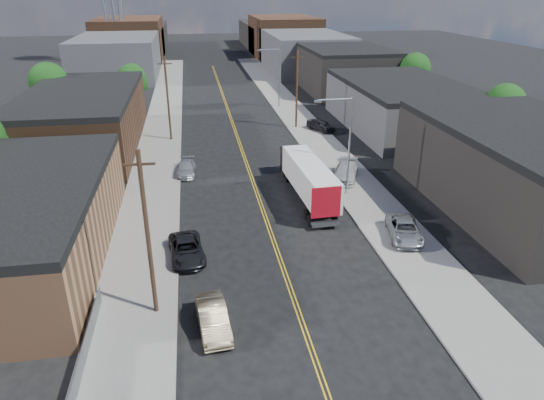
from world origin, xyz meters
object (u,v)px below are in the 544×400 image
object	(u,v)px
semi_truck	(306,175)
car_left_b	(213,318)
car_right_lot_a	(404,230)
car_left_c	(187,249)
car_right_lot_b	(346,172)
car_right_lot_c	(321,125)
car_left_d	(186,168)

from	to	relation	value
semi_truck	car_left_b	bearing A→B (deg)	-120.86
car_right_lot_a	car_left_c	bearing A→B (deg)	-166.82
car_left_c	semi_truck	bearing A→B (deg)	35.39
car_left_b	car_left_c	bearing A→B (deg)	94.19
car_left_c	car_right_lot_b	xyz separation A→B (m)	(15.40, 12.47, 0.22)
car_right_lot_b	car_right_lot_c	bearing A→B (deg)	106.71
semi_truck	car_left_c	size ratio (longest dim) A/B	2.80
car_left_d	car_right_lot_a	xyz separation A→B (m)	(16.09, -16.66, 0.19)
car_right_lot_a	car_right_lot_c	size ratio (longest dim) A/B	1.12
car_right_lot_a	car_left_d	bearing A→B (deg)	146.89
semi_truck	car_left_d	distance (m)	13.05
car_left_c	car_left_d	size ratio (longest dim) A/B	1.11
car_right_lot_a	car_right_lot_c	xyz separation A→B (m)	(1.31, 29.59, 0.06)
car_left_c	car_right_lot_b	bearing A→B (deg)	33.12
car_left_c	car_right_lot_a	xyz separation A→B (m)	(16.09, 0.08, 0.15)
car_right_lot_b	car_right_lot_c	size ratio (longest dim) A/B	1.19
car_left_b	car_right_lot_b	size ratio (longest dim) A/B	0.85
car_left_d	car_right_lot_a	distance (m)	23.17
car_left_d	car_right_lot_c	bearing A→B (deg)	41.09
car_left_d	car_right_lot_a	bearing A→B (deg)	-41.52
car_right_lot_b	car_left_c	bearing A→B (deg)	-117.66
car_left_b	car_right_lot_a	size ratio (longest dim) A/B	0.90
semi_truck	car_right_lot_b	bearing A→B (deg)	30.51
semi_truck	car_left_c	world-z (taller)	semi_truck
car_left_c	car_right_lot_a	distance (m)	16.09
semi_truck	car_right_lot_b	world-z (taller)	semi_truck
car_left_c	car_right_lot_b	size ratio (longest dim) A/B	0.95
car_left_b	car_left_d	distance (m)	24.78
car_right_lot_b	car_right_lot_a	bearing A→B (deg)	-63.47
car_right_lot_a	car_right_lot_c	bearing A→B (deg)	100.36
car_left_c	car_right_lot_b	distance (m)	19.82
car_left_b	car_left_c	xyz separation A→B (m)	(-1.40, 8.00, -0.04)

